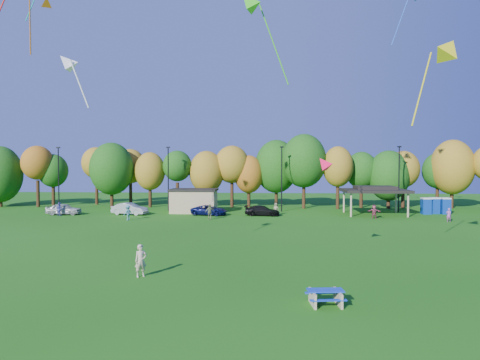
# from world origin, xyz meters

# --- Properties ---
(ground) EXTENTS (160.00, 160.00, 0.00)m
(ground) POSITION_xyz_m (0.00, 0.00, 0.00)
(ground) COLOR #19600F
(ground) RESTS_ON ground
(tree_line) EXTENTS (93.57, 10.55, 11.15)m
(tree_line) POSITION_xyz_m (-1.03, 45.51, 5.91)
(tree_line) COLOR black
(tree_line) RESTS_ON ground
(lamp_posts) EXTENTS (64.50, 0.25, 9.09)m
(lamp_posts) POSITION_xyz_m (2.00, 40.00, 4.90)
(lamp_posts) COLOR black
(lamp_posts) RESTS_ON ground
(utility_building) EXTENTS (6.30, 4.30, 3.25)m
(utility_building) POSITION_xyz_m (-10.00, 38.00, 1.64)
(utility_building) COLOR tan
(utility_building) RESTS_ON ground
(pavilion) EXTENTS (8.20, 6.20, 3.77)m
(pavilion) POSITION_xyz_m (14.00, 37.00, 3.23)
(pavilion) COLOR tan
(pavilion) RESTS_ON ground
(porta_potties) EXTENTS (3.75, 1.67, 2.18)m
(porta_potties) POSITION_xyz_m (22.29, 38.41, 1.10)
(porta_potties) COLOR #0B3393
(porta_potties) RESTS_ON ground
(picnic_table) EXTENTS (1.80, 1.55, 0.72)m
(picnic_table) POSITION_xyz_m (2.66, 0.12, 0.42)
(picnic_table) COLOR tan
(picnic_table) RESTS_ON ground
(kite_flyer) EXTENTS (0.83, 0.76, 1.90)m
(kite_flyer) POSITION_xyz_m (-7.35, 4.50, 0.95)
(kite_flyer) COLOR #CBB098
(kite_flyer) RESTS_ON ground
(car_a) EXTENTS (4.54, 2.18, 1.49)m
(car_a) POSITION_xyz_m (-26.56, 34.40, 0.75)
(car_a) COLOR silver
(car_a) RESTS_ON ground
(car_b) EXTENTS (4.90, 2.50, 1.54)m
(car_b) POSITION_xyz_m (-17.97, 34.98, 0.77)
(car_b) COLOR #AAAAAF
(car_b) RESTS_ON ground
(car_c) EXTENTS (5.04, 3.13, 1.30)m
(car_c) POSITION_xyz_m (-7.50, 35.08, 0.65)
(car_c) COLOR #0C124C
(car_c) RESTS_ON ground
(car_d) EXTENTS (4.65, 2.31, 1.30)m
(car_d) POSITION_xyz_m (-0.63, 34.98, 0.65)
(car_d) COLOR black
(car_d) RESTS_ON ground
(far_person_0) EXTENTS (1.19, 1.31, 1.77)m
(far_person_0) POSITION_xyz_m (-16.38, 29.47, 0.88)
(far_person_0) COLOR teal
(far_person_0) RESTS_ON ground
(far_person_1) EXTENTS (1.17, 0.79, 1.84)m
(far_person_1) POSITION_xyz_m (-6.82, 30.64, 0.92)
(far_person_1) COLOR olive
(far_person_1) RESTS_ON ground
(far_person_2) EXTENTS (1.65, 0.84, 1.70)m
(far_person_2) POSITION_xyz_m (12.91, 32.73, 0.85)
(far_person_2) COLOR #9A4055
(far_person_2) RESTS_ON ground
(far_person_3) EXTENTS (0.60, 0.42, 1.59)m
(far_person_3) POSITION_xyz_m (20.69, 30.30, 0.79)
(far_person_3) COLOR #B354A9
(far_person_3) RESTS_ON ground
(far_person_4) EXTENTS (1.00, 0.88, 1.72)m
(far_person_4) POSITION_xyz_m (-26.57, 33.19, 0.86)
(far_person_4) COLOR #5050B1
(far_person_4) RESTS_ON ground
(far_person_5) EXTENTS (0.91, 0.77, 1.58)m
(far_person_5) POSITION_xyz_m (1.13, 35.86, 0.79)
(far_person_5) COLOR gray
(far_person_5) RESTS_ON ground
(kite_0) EXTENTS (1.57, 1.43, 1.26)m
(kite_0) POSITION_xyz_m (3.71, 9.12, 6.62)
(kite_0) COLOR #FF0E44
(kite_1) EXTENTS (4.45, 2.03, 7.48)m
(kite_1) POSITION_xyz_m (-1.53, 14.23, 19.22)
(kite_1) COLOR green
(kite_2) EXTENTS (1.96, 2.92, 5.27)m
(kite_2) POSITION_xyz_m (-18.68, 15.66, 20.17)
(kite_2) COLOR orange
(kite_8) EXTENTS (2.25, 1.27, 3.50)m
(kite_8) POSITION_xyz_m (-12.07, 5.38, 12.63)
(kite_8) COLOR silver
(kite_13) EXTENTS (3.34, 2.57, 5.65)m
(kite_13) POSITION_xyz_m (10.79, 6.93, 13.46)
(kite_13) COLOR yellow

